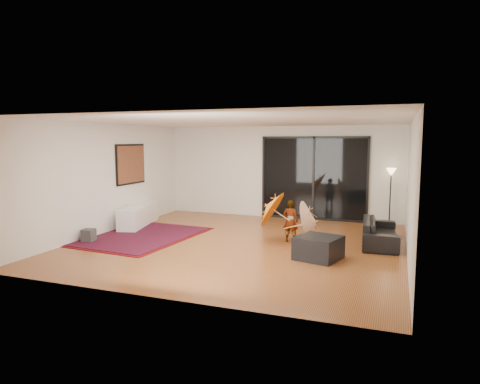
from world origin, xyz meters
The scene contains 17 objects.
floor centered at (0.00, 0.00, 0.00)m, with size 7.00×7.00×0.00m, color #975A29.
ceiling centered at (0.00, 0.00, 2.70)m, with size 7.00×7.00×0.00m, color white.
wall_back centered at (0.00, 3.50, 1.35)m, with size 7.00×7.00×0.00m, color silver.
wall_front centered at (0.00, -3.50, 1.35)m, with size 7.00×7.00×0.00m, color silver.
wall_left centered at (-3.50, 0.00, 1.35)m, with size 7.00×7.00×0.00m, color silver.
wall_right centered at (3.50, 0.00, 1.35)m, with size 7.00×7.00×0.00m, color silver.
sliding_door centered at (1.00, 3.47, 1.20)m, with size 3.06×0.07×2.40m.
painting centered at (-3.46, 1.00, 1.65)m, with size 0.04×1.28×1.08m.
media_console centered at (-3.25, 0.99, 0.28)m, with size 0.50×1.98×0.55m, color white.
speaker centered at (-3.25, -1.03, 0.15)m, with size 0.26×0.26×0.29m, color #424244.
persian_rug centered at (-2.41, -0.16, 0.01)m, with size 2.45×3.27×0.02m.
sofa centered at (2.95, 1.04, 0.27)m, with size 1.88×0.73×0.55m, color black.
ottoman centered at (1.88, -0.61, 0.22)m, with size 0.77×0.77×0.44m, color black.
floor_lamp centered at (3.10, 3.25, 1.23)m, with size 0.27×0.27×1.56m.
child centered at (1.04, 0.56, 0.48)m, with size 0.35×0.23×0.96m, color #999999.
parasol_orange centered at (0.49, 0.51, 0.73)m, with size 0.61×0.90×0.91m.
parasol_white centered at (1.64, 0.41, 0.50)m, with size 0.53×1.01×1.02m.
Camera 1 is at (3.26, -8.73, 2.30)m, focal length 32.00 mm.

